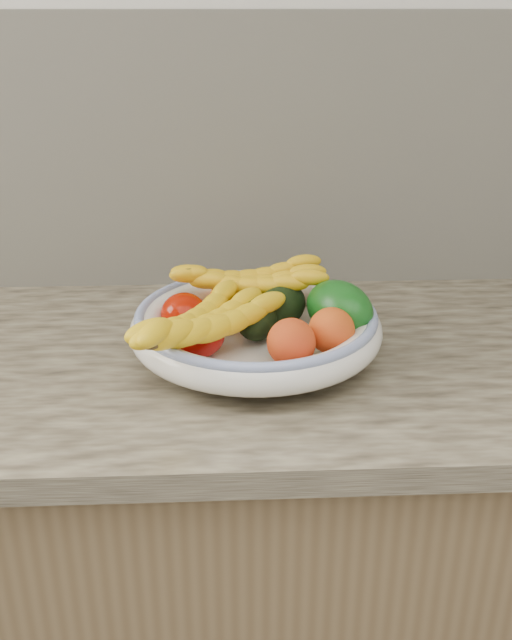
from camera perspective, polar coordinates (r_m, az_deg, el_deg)
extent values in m
cube|color=silver|center=(1.35, -0.73, 21.49)|extent=(4.00, 0.10, 2.70)
cube|color=brown|center=(1.42, -0.04, -19.66)|extent=(2.40, 0.62, 0.86)
cube|color=tan|center=(1.15, -0.05, -3.23)|extent=(2.44, 0.66, 0.04)
cube|color=beige|center=(1.36, -0.67, 13.02)|extent=(2.40, 0.02, 0.50)
cylinder|color=white|center=(1.12, 0.00, -2.43)|extent=(0.13, 0.13, 0.02)
cylinder|color=white|center=(1.12, 0.00, -1.78)|extent=(0.32, 0.32, 0.01)
torus|color=white|center=(1.11, 0.00, -0.57)|extent=(0.39, 0.39, 0.05)
torus|color=#3A54A3|center=(1.10, 0.00, 0.48)|extent=(0.37, 0.37, 0.02)
ellipsoid|color=#F35C05|center=(1.21, -2.63, 1.84)|extent=(0.06, 0.06, 0.04)
ellipsoid|color=#FF5F05|center=(1.20, 1.87, 1.77)|extent=(0.05, 0.05, 0.04)
ellipsoid|color=#ED5F05|center=(1.18, -0.77, 1.25)|extent=(0.06, 0.06, 0.04)
ellipsoid|color=#A11000|center=(1.13, -5.78, 0.52)|extent=(0.08, 0.08, 0.07)
ellipsoid|color=#A30906|center=(1.05, -4.54, -1.16)|extent=(0.08, 0.08, 0.07)
ellipsoid|color=black|center=(1.10, 0.02, 0.12)|extent=(0.07, 0.10, 0.06)
ellipsoid|color=black|center=(1.15, 2.09, 1.16)|extent=(0.11, 0.12, 0.07)
ellipsoid|color=#0E4A10|center=(1.11, 6.69, 0.88)|extent=(0.16, 0.16, 0.11)
ellipsoid|color=orange|center=(1.02, 2.84, -1.80)|extent=(0.08, 0.08, 0.07)
ellipsoid|color=orange|center=(1.05, 6.06, -0.85)|extent=(0.08, 0.08, 0.07)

